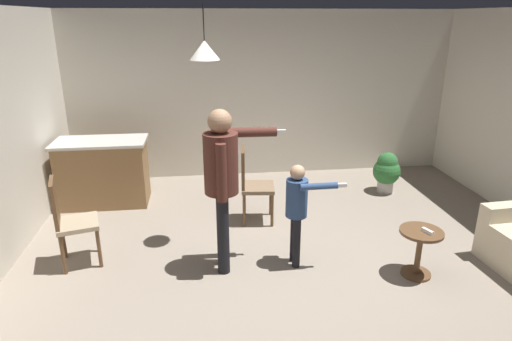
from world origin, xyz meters
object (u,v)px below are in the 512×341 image
Objects in this scene: dining_chair_by_counter at (69,219)px; spare_remote_on_table at (428,231)px; person_child at (297,204)px; side_table_by_couch at (419,247)px; kitchen_counter at (104,172)px; person_adult at (223,174)px; potted_plant_corner at (387,170)px; dining_chair_near_wall at (252,182)px.

dining_chair_by_counter is 3.74m from spare_remote_on_table.
dining_chair_by_counter is at bearing -97.99° from person_child.
kitchen_counter is at bearing 146.90° from side_table_by_couch.
kitchen_counter is 2.60m from person_adult.
person_child is 1.34m from spare_remote_on_table.
kitchen_counter is 4.22m from potted_plant_corner.
person_child is at bearing 162.53° from side_table_by_couch.
spare_remote_on_table is (-0.57, -2.31, 0.19)m from potted_plant_corner.
potted_plant_corner is 4.90× the size of spare_remote_on_table.
person_child is 2.64m from potted_plant_corner.
dining_chair_near_wall is (-0.35, 1.13, -0.17)m from person_child.
kitchen_counter is 0.72× the size of person_adult.
dining_chair_by_counter is 1.00× the size of dining_chair_near_wall.
person_adult is at bearing 167.30° from spare_remote_on_table.
dining_chair_by_counter reaches higher than kitchen_counter.
kitchen_counter reaches higher than side_table_by_couch.
spare_remote_on_table is at bearing -103.97° from potted_plant_corner.
kitchen_counter is at bearing -106.27° from dining_chair_near_wall.
spare_remote_on_table reaches higher than side_table_by_couch.
person_adult reaches higher than side_table_by_couch.
potted_plant_corner is at bearing 115.10° from dining_chair_near_wall.
side_table_by_couch is 0.82× the size of potted_plant_corner.
person_adult is (-1.99, 0.41, 0.76)m from side_table_by_couch.
person_adult is at bearing 168.44° from side_table_by_couch.
side_table_by_couch is 4.00× the size of spare_remote_on_table.
person_adult is 1.74m from dining_chair_by_counter.
side_table_by_couch is 1.33m from person_child.
dining_chair_by_counter is 7.69× the size of spare_remote_on_table.
potted_plant_corner is at bearing 76.03° from spare_remote_on_table.
kitchen_counter is 1.98× the size of potted_plant_corner.
person_child is at bearing 89.62° from person_adult.
kitchen_counter is 2.42× the size of side_table_by_couch.
dining_chair_by_counter is at bearing -90.68° from kitchen_counter.
kitchen_counter is 4.31m from side_table_by_couch.
side_table_by_couch is 2.17m from person_adult.
potted_plant_corner is (2.60, 1.85, -0.73)m from person_adult.
spare_remote_on_table is at bearing -54.98° from side_table_by_couch.
dining_chair_near_wall is at bearing -163.57° from person_child.
person_adult is 1.30m from dining_chair_near_wall.
person_child is 1.15× the size of dining_chair_by_counter.
kitchen_counter is 3.11m from person_child.
side_table_by_couch is at bearing 125.02° from spare_remote_on_table.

